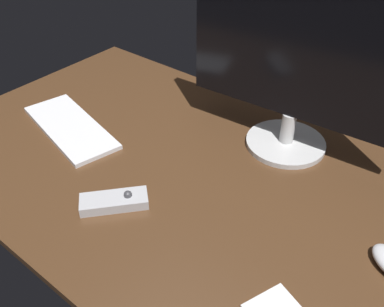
# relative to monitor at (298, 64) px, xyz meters

# --- Properties ---
(desk) EXTENTS (1.40, 0.84, 0.02)m
(desk) POSITION_rel_monitor_xyz_m (-0.15, -0.26, -0.25)
(desk) COLOR #4C301C
(desk) RESTS_ON ground
(monitor) EXTENTS (0.58, 0.21, 0.46)m
(monitor) POSITION_rel_monitor_xyz_m (0.00, 0.00, 0.00)
(monitor) COLOR silver
(monitor) RESTS_ON desk
(keyboard) EXTENTS (0.37, 0.21, 0.01)m
(keyboard) POSITION_rel_monitor_xyz_m (-0.52, -0.32, -0.24)
(keyboard) COLOR white
(keyboard) RESTS_ON desk
(media_remote) EXTENTS (0.14, 0.15, 0.04)m
(media_remote) POSITION_rel_monitor_xyz_m (-0.19, -0.45, -0.23)
(media_remote) COLOR #B7B7BC
(media_remote) RESTS_ON desk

